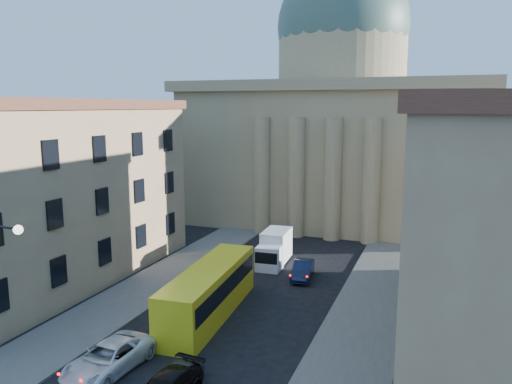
# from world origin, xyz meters

# --- Properties ---
(sidewalk_left) EXTENTS (5.00, 60.00, 0.15)m
(sidewalk_left) POSITION_xyz_m (-8.50, 18.00, 0.07)
(sidewalk_left) COLOR #54514D
(sidewalk_left) RESTS_ON ground
(sidewalk_right) EXTENTS (5.00, 60.00, 0.15)m
(sidewalk_right) POSITION_xyz_m (8.50, 18.00, 0.07)
(sidewalk_right) COLOR #54514D
(sidewalk_right) RESTS_ON ground
(church) EXTENTS (68.02, 28.76, 36.60)m
(church) POSITION_xyz_m (0.00, 55.47, 11.88)
(church) COLOR #907C58
(church) RESTS_ON ground
(building_left) EXTENTS (11.60, 26.60, 14.70)m
(building_left) POSITION_xyz_m (-17.00, 22.00, 7.42)
(building_left) COLOR tan
(building_left) RESTS_ON ground
(car_left_mid) EXTENTS (3.00, 5.84, 1.58)m
(car_left_mid) POSITION_xyz_m (-3.47, 11.67, 0.79)
(car_left_mid) COLOR white
(car_left_mid) RESTS_ON ground
(car_right_far) EXTENTS (1.79, 3.94, 1.31)m
(car_right_far) POSITION_xyz_m (0.80, 11.27, 0.66)
(car_right_far) COLOR #45454A
(car_right_far) RESTS_ON ground
(car_right_distant) EXTENTS (2.08, 4.56, 1.45)m
(car_right_distant) POSITION_xyz_m (2.38, 29.79, 0.72)
(car_right_distant) COLOR #0E1733
(car_right_distant) RESTS_ON ground
(city_bus) EXTENTS (3.66, 12.15, 3.37)m
(city_bus) POSITION_xyz_m (-1.60, 20.24, 1.81)
(city_bus) COLOR yellow
(city_bus) RESTS_ON ground
(box_truck) EXTENTS (2.44, 5.51, 2.96)m
(box_truck) POSITION_xyz_m (-1.06, 32.51, 1.40)
(box_truck) COLOR white
(box_truck) RESTS_ON ground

